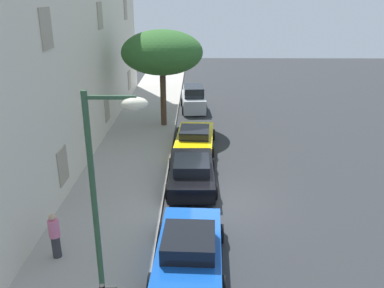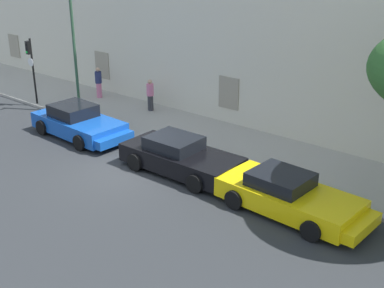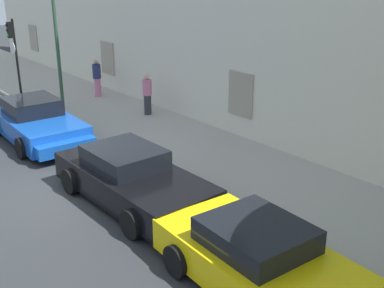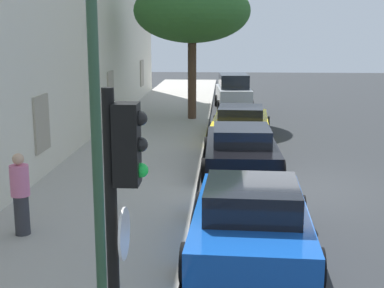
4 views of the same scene
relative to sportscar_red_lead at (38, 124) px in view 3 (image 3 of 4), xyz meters
name	(u,v)px [view 3 (image 3 of 4)]	position (x,y,z in m)	size (l,w,h in m)	color
ground_plane	(60,193)	(4.22, -1.23, -0.61)	(80.00, 80.00, 0.00)	#2B2D30
sidewalk	(193,151)	(4.22, 3.28, -0.54)	(60.00, 4.18, 0.14)	#A8A399
sportscar_red_lead	(38,124)	(0.00, 0.00, 0.00)	(4.95, 2.39, 1.40)	#144CB2
sportscar_yellow_flank	(137,182)	(6.02, 0.02, -0.01)	(5.14, 2.26, 1.34)	black
sportscar_white_middle	(275,271)	(10.66, -0.12, -0.04)	(5.08, 2.42, 1.28)	yellow
traffic_light	(13,45)	(-5.40, 1.35, 1.87)	(0.44, 0.36, 3.42)	black
street_lamp	(43,0)	(-2.80, 1.77, 3.81)	(0.44, 1.42, 6.28)	#2D5138
pedestrian_admiring	(97,77)	(-3.66, 4.25, 0.38)	(0.41, 0.41, 1.67)	pink
pedestrian_strolling	(147,94)	(0.09, 4.38, 0.35)	(0.38, 0.38, 1.61)	#333338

